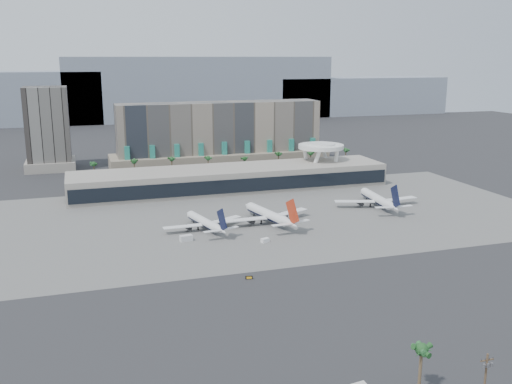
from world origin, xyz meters
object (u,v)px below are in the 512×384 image
object	(u,v)px
utility_pole	(486,376)
airliner_centre	(269,215)
service_vehicle_a	(186,238)
service_vehicle_b	(265,240)
airliner_left	(205,222)
airliner_right	(378,199)
taxiway_sign	(249,278)

from	to	relation	value
utility_pole	airliner_centre	xyz separation A→B (m)	(0.72, 138.77, -3.38)
service_vehicle_a	utility_pole	bearing A→B (deg)	-81.86
service_vehicle_b	service_vehicle_a	bearing A→B (deg)	137.95
airliner_left	airliner_centre	bearing A→B (deg)	-12.44
service_vehicle_a	service_vehicle_b	world-z (taller)	service_vehicle_a
airliner_right	taxiway_sign	xyz separation A→B (m)	(-85.02, -68.78, -3.23)
airliner_left	taxiway_sign	world-z (taller)	airliner_left
service_vehicle_a	service_vehicle_b	xyz separation A→B (m)	(28.84, -10.68, -0.37)
airliner_right	service_vehicle_b	size ratio (longest dim) A/B	13.58
service_vehicle_b	taxiway_sign	size ratio (longest dim) A/B	1.33
service_vehicle_a	airliner_left	bearing A→B (deg)	42.58
utility_pole	service_vehicle_b	xyz separation A→B (m)	(-9.06, 114.58, -6.32)
airliner_left	service_vehicle_a	distance (m)	16.58
airliner_right	service_vehicle_b	world-z (taller)	airliner_right
utility_pole	airliner_right	distance (m)	160.68
airliner_left	service_vehicle_a	xyz separation A→B (m)	(-10.30, -12.84, -2.00)
utility_pole	service_vehicle_b	distance (m)	115.11
utility_pole	airliner_centre	bearing A→B (deg)	89.70
airliner_left	service_vehicle_b	distance (m)	30.05
airliner_centre	service_vehicle_b	world-z (taller)	airliner_centre
service_vehicle_a	taxiway_sign	xyz separation A→B (m)	(12.11, -44.71, -0.66)
utility_pole	airliner_left	distance (m)	140.89
airliner_right	service_vehicle_a	distance (m)	100.10
airliner_right	airliner_centre	bearing A→B (deg)	-164.65
airliner_right	taxiway_sign	distance (m)	109.40
airliner_right	airliner_left	bearing A→B (deg)	-167.51
utility_pole	taxiway_sign	distance (m)	84.84
service_vehicle_a	service_vehicle_b	bearing A→B (deg)	-29.01
airliner_right	taxiway_sign	size ratio (longest dim) A/B	18.05
airliner_left	airliner_right	xyz separation A→B (m)	(86.83, 11.22, 0.57)
utility_pole	airliner_right	world-z (taller)	airliner_right
airliner_centre	airliner_right	bearing A→B (deg)	-2.50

